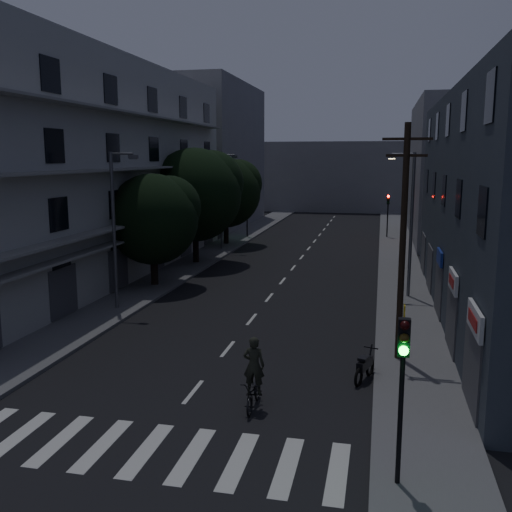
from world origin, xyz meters
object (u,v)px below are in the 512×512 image
at_px(traffic_signal_near, 403,367).
at_px(motorcycle, 365,367).
at_px(bus_stop_sign, 404,326).
at_px(cyclist, 254,384).
at_px(utility_pole, 403,238).

height_order(traffic_signal_near, motorcycle, traffic_signal_near).
bearing_deg(bus_stop_sign, cyclist, -141.03).
xyz_separation_m(traffic_signal_near, motorcycle, (-0.99, 6.76, -2.63)).
height_order(bus_stop_sign, cyclist, bus_stop_sign).
xyz_separation_m(bus_stop_sign, cyclist, (-4.69, -3.79, -1.09)).
height_order(traffic_signal_near, bus_stop_sign, traffic_signal_near).
bearing_deg(cyclist, bus_stop_sign, 37.91).
bearing_deg(motorcycle, utility_pole, 79.54).
bearing_deg(cyclist, traffic_signal_near, -40.98).
bearing_deg(bus_stop_sign, traffic_signal_near, -92.54).
height_order(utility_pole, bus_stop_sign, utility_pole).
bearing_deg(motorcycle, traffic_signal_near, -63.34).
xyz_separation_m(motorcycle, cyclist, (-3.37, -3.11, 0.33)).
xyz_separation_m(utility_pole, bus_stop_sign, (0.10, -1.53, -2.98)).
bearing_deg(utility_pole, cyclist, -130.72).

